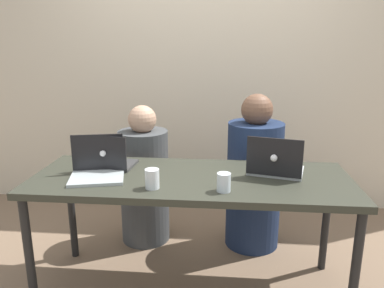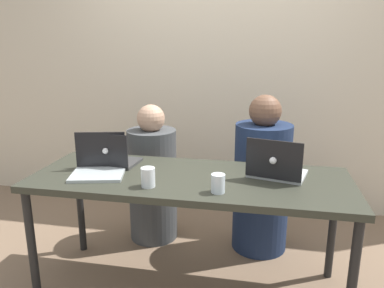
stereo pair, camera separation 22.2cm
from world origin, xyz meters
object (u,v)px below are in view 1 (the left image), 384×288
Objects in this scene: laptop_back_left at (109,161)px; water_glass_left at (152,180)px; person_on_right at (254,180)px; laptop_front_left at (97,168)px; laptop_back_right at (275,166)px; water_glass_right at (224,184)px; person_on_left at (144,182)px.

laptop_back_left is 2.82× the size of water_glass_left.
person_on_right reaches higher than laptop_front_left.
laptop_front_left is at bearing 21.66° from laptop_back_right.
laptop_back_left is at bearing 69.33° from laptop_front_left.
laptop_back_left is 0.79m from water_glass_right.
person_on_left is 1.07m from water_glass_right.
laptop_back_left is 0.82× the size of laptop_back_right.
water_glass_left is at bearing 36.61° from laptop_back_right.
person_on_right is (0.84, 0.00, 0.04)m from person_on_left.
laptop_front_left is (-1.04, -0.14, -0.00)m from laptop_back_right.
person_on_right is 1.10m from laptop_back_left.
water_glass_left is at bearing 142.22° from laptop_back_left.
laptop_front_left is 0.38m from water_glass_left.
person_on_left reaches higher than laptop_back_left.
person_on_left is at bearing -15.38° from laptop_back_right.
person_on_left is at bearing 65.66° from laptop_front_left.
person_on_right is at bearing 74.56° from water_glass_right.
person_on_right is 0.89m from water_glass_right.
water_glass_right is at bearing 57.88° from person_on_right.
water_glass_right is at bearing 58.24° from laptop_back_right.
person_on_right reaches higher than laptop_back_right.
laptop_back_right is 3.68× the size of water_glass_right.
laptop_back_left is (-0.94, -0.49, 0.29)m from person_on_right.
laptop_front_left is 3.51× the size of water_glass_right.
water_glass_right is (0.61, -0.81, 0.32)m from person_on_left.
person_on_left is 0.90m from water_glass_left.
water_glass_left is at bearing 36.13° from person_on_right.
person_on_left is 0.84m from person_on_right.
laptop_back_right is 1.05m from laptop_front_left.
person_on_right reaches higher than water_glass_left.
laptop_back_right is 0.75m from water_glass_left.
laptop_back_right is at bearing 22.47° from water_glass_left.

